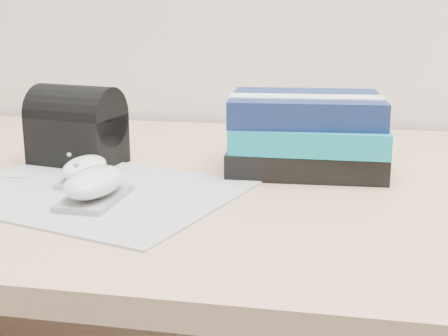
% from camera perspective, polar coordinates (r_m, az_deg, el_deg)
% --- Properties ---
extents(desk, '(1.60, 0.80, 0.73)m').
position_cam_1_polar(desk, '(1.04, 4.92, -12.54)').
color(desk, tan).
rests_on(desk, ground).
extents(mousepad, '(0.43, 0.37, 0.00)m').
position_cam_1_polar(mousepad, '(0.84, -12.00, -2.08)').
color(mousepad, gray).
rests_on(mousepad, desk).
extents(mouse_rear, '(0.05, 0.09, 0.04)m').
position_cam_1_polar(mouse_rear, '(0.87, -12.60, -0.12)').
color(mouse_rear, '#A5A4A7').
rests_on(mouse_rear, mousepad).
extents(mouse_front, '(0.07, 0.11, 0.05)m').
position_cam_1_polar(mouse_front, '(0.78, -11.78, -1.50)').
color(mouse_front, '#999A9C').
rests_on(mouse_front, mousepad).
extents(book_stack, '(0.24, 0.19, 0.11)m').
position_cam_1_polar(book_stack, '(0.93, 7.63, 3.19)').
color(book_stack, black).
rests_on(book_stack, desk).
extents(pouch, '(0.15, 0.11, 0.12)m').
position_cam_1_polar(pouch, '(0.98, -13.32, 3.74)').
color(pouch, black).
rests_on(pouch, desk).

